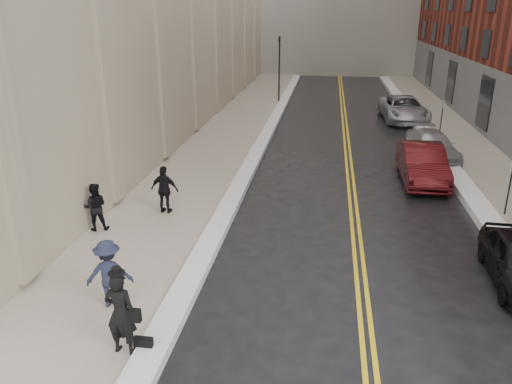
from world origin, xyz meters
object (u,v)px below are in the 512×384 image
(car_silver_near, at_px, (431,146))
(pedestrian_main, at_px, (121,313))
(car_maroon, at_px, (422,163))
(pedestrian_a, at_px, (95,207))
(car_silver_far, at_px, (404,109))
(pedestrian_b, at_px, (109,273))
(pedestrian_c, at_px, (165,190))

(car_silver_near, bearing_deg, pedestrian_main, -126.58)
(car_maroon, bearing_deg, pedestrian_a, -148.10)
(car_silver_far, bearing_deg, car_maroon, -97.21)
(pedestrian_b, bearing_deg, pedestrian_main, 104.33)
(pedestrian_c, bearing_deg, pedestrian_main, 106.98)
(car_maroon, relative_size, car_silver_far, 0.84)
(pedestrian_a, bearing_deg, pedestrian_c, -155.46)
(car_maroon, relative_size, pedestrian_a, 3.02)
(car_silver_near, relative_size, pedestrian_c, 2.68)
(pedestrian_main, relative_size, pedestrian_a, 1.18)
(pedestrian_a, relative_size, pedestrian_c, 0.93)
(pedestrian_b, bearing_deg, pedestrian_c, -101.55)
(pedestrian_a, xyz_separation_m, pedestrian_c, (1.84, 1.79, 0.06))
(car_maroon, bearing_deg, pedestrian_main, -121.98)
(pedestrian_main, bearing_deg, car_maroon, -116.53)
(car_maroon, xyz_separation_m, pedestrian_c, (-9.91, -5.44, 0.22))
(car_silver_near, xyz_separation_m, pedestrian_c, (-10.96, -9.09, 0.35))
(pedestrian_c, bearing_deg, car_maroon, -145.61)
(pedestrian_a, distance_m, pedestrian_c, 2.56)
(car_maroon, height_order, pedestrian_a, pedestrian_a)
(car_maroon, relative_size, car_silver_near, 1.05)
(car_silver_far, relative_size, pedestrian_b, 3.34)
(car_silver_far, height_order, pedestrian_main, pedestrian_main)
(pedestrian_a, height_order, pedestrian_c, pedestrian_c)
(car_silver_near, height_order, pedestrian_c, pedestrian_c)
(car_maroon, height_order, car_silver_far, car_silver_far)
(car_silver_near, height_order, car_silver_far, car_silver_far)
(car_silver_near, relative_size, pedestrian_a, 2.88)
(car_silver_near, bearing_deg, car_maroon, -113.58)
(pedestrian_main, bearing_deg, pedestrian_a, -54.66)
(car_maroon, xyz_separation_m, car_silver_near, (1.06, 3.65, -0.13))
(car_silver_far, relative_size, pedestrian_a, 3.60)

